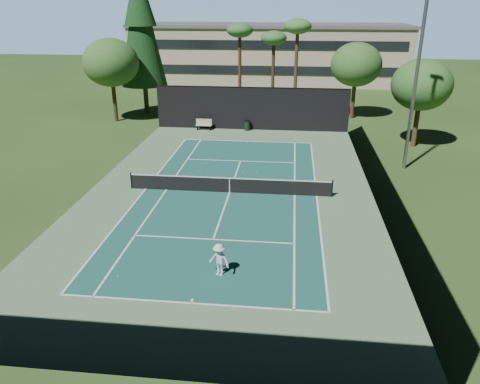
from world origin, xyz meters
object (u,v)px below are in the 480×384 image
object	(u,v)px
tennis_net	(229,184)
park_bench	(204,124)
trash_bin	(247,125)
tennis_ball_a	(118,277)
tennis_ball_b	(243,172)
tennis_ball_c	(257,173)
player	(219,260)
tennis_ball_d	(208,171)

from	to	relation	value
tennis_net	park_bench	xyz separation A→B (m)	(-4.49, 15.46, -0.01)
park_bench	trash_bin	distance (m)	4.12
park_bench	tennis_ball_a	bearing A→B (deg)	-88.01
tennis_ball_b	trash_bin	bearing A→B (deg)	93.96
tennis_ball_b	tennis_ball_c	world-z (taller)	tennis_ball_c
tennis_ball_b	tennis_ball_c	bearing A→B (deg)	-2.14
player	tennis_ball_b	xyz separation A→B (m)	(-0.37, 13.49, -0.73)
park_bench	trash_bin	world-z (taller)	park_bench
tennis_ball_a	park_bench	world-z (taller)	park_bench
tennis_ball_b	tennis_ball_d	distance (m)	2.54
tennis_ball_b	tennis_ball_c	xyz separation A→B (m)	(0.99, -0.04, 0.00)
tennis_ball_a	tennis_ball_b	world-z (taller)	tennis_ball_b
tennis_net	trash_bin	bearing A→B (deg)	91.35
player	tennis_ball_c	size ratio (longest dim) A/B	22.43
player	tennis_ball_d	size ratio (longest dim) A/B	22.40
tennis_net	player	world-z (taller)	player
player	tennis_ball_b	world-z (taller)	player
trash_bin	tennis_ball_b	bearing A→B (deg)	-86.04
player	park_bench	xyz separation A→B (m)	(-5.30, 25.10, -0.22)
player	tennis_ball_a	distance (m)	4.52
player	trash_bin	world-z (taller)	player
tennis_ball_c	park_bench	bearing A→B (deg)	116.92
tennis_ball_c	park_bench	distance (m)	13.08
tennis_net	park_bench	world-z (taller)	tennis_net
tennis_net	park_bench	bearing A→B (deg)	106.18
tennis_ball_d	trash_bin	distance (m)	11.92
tennis_ball_a	tennis_ball_b	distance (m)	14.73
player	tennis_ball_c	world-z (taller)	player
tennis_net	trash_bin	world-z (taller)	tennis_net
player	tennis_ball_a	size ratio (longest dim) A/B	24.68
tennis_ball_c	tennis_net	bearing A→B (deg)	-110.63
tennis_net	player	size ratio (longest dim) A/B	8.45
tennis_ball_b	tennis_ball_d	world-z (taller)	tennis_ball_d
tennis_ball_a	trash_bin	size ratio (longest dim) A/B	0.07
trash_bin	tennis_ball_a	bearing A→B (deg)	-97.07
tennis_net	tennis_ball_d	size ratio (longest dim) A/B	189.24
tennis_ball_a	park_bench	xyz separation A→B (m)	(-0.90, 25.78, 0.52)
tennis_ball_a	tennis_ball_b	bearing A→B (deg)	74.09
tennis_ball_c	tennis_ball_a	bearing A→B (deg)	-109.57
tennis_net	tennis_ball_d	world-z (taller)	tennis_net
player	tennis_ball_a	bearing A→B (deg)	-149.21
player	tennis_ball_b	size ratio (longest dim) A/B	23.86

